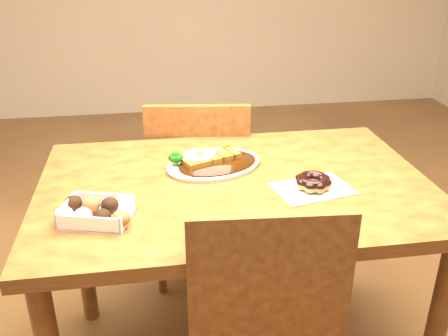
{
  "coord_description": "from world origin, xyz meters",
  "views": [
    {
      "loc": [
        -0.25,
        -1.35,
        1.44
      ],
      "look_at": [
        -0.04,
        -0.02,
        0.81
      ],
      "focal_mm": 40.0,
      "sensor_mm": 36.0,
      "label": 1
    }
  ],
  "objects": [
    {
      "name": "chair_far",
      "position": [
        -0.06,
        0.54,
        0.48
      ],
      "size": [
        0.47,
        0.47,
        0.87
      ],
      "rotation": [
        0.0,
        0.0,
        3.01
      ],
      "color": "#4E270F",
      "rests_on": "ground"
    },
    {
      "name": "donut_box",
      "position": [
        -0.41,
        -0.16,
        0.77
      ],
      "size": [
        0.21,
        0.18,
        0.05
      ],
      "rotation": [
        0.0,
        0.0,
        -0.27
      ],
      "color": "white",
      "rests_on": "table"
    },
    {
      "name": "pon_de_ring",
      "position": [
        0.22,
        -0.08,
        0.77
      ],
      "size": [
        0.25,
        0.2,
        0.04
      ],
      "rotation": [
        0.0,
        0.0,
        0.21
      ],
      "color": "silver",
      "rests_on": "table"
    },
    {
      "name": "katsu_curry_plate",
      "position": [
        -0.06,
        0.13,
        0.77
      ],
      "size": [
        0.37,
        0.31,
        0.06
      ],
      "rotation": [
        0.0,
        0.0,
        0.32
      ],
      "color": "white",
      "rests_on": "table"
    },
    {
      "name": "table",
      "position": [
        0.0,
        0.0,
        0.65
      ],
      "size": [
        1.2,
        0.8,
        0.75
      ],
      "color": "#4E270F",
      "rests_on": "ground"
    }
  ]
}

